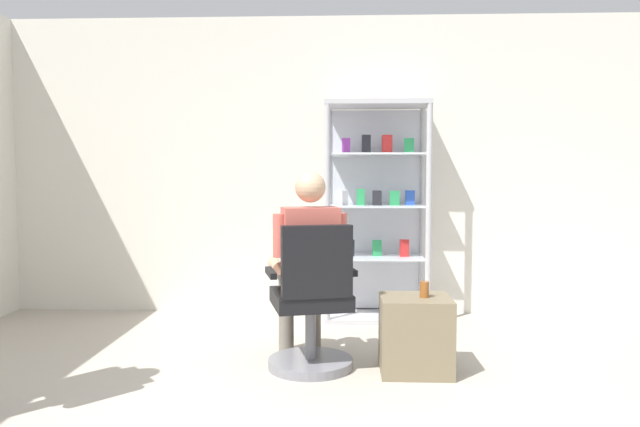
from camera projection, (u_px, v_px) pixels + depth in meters
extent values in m
cube|color=silver|center=(331.00, 166.00, 5.43)|extent=(6.00, 0.10, 2.70)
cylinder|color=#B7B7BC|center=(327.00, 213.00, 4.96)|extent=(0.05, 0.05, 1.90)
cylinder|color=#B7B7BC|center=(429.00, 213.00, 4.93)|extent=(0.05, 0.05, 1.90)
cylinder|color=#B7B7BC|center=(328.00, 210.00, 5.36)|extent=(0.05, 0.05, 1.90)
cylinder|color=#B7B7BC|center=(422.00, 210.00, 5.33)|extent=(0.05, 0.05, 1.90)
cube|color=#B7B7BC|center=(377.00, 104.00, 5.08)|extent=(0.90, 0.45, 0.04)
cube|color=#B7B7BC|center=(376.00, 317.00, 5.20)|extent=(0.90, 0.45, 0.04)
cube|color=silver|center=(375.00, 210.00, 5.36)|extent=(0.84, 0.02, 1.80)
cube|color=silver|center=(376.00, 257.00, 5.17)|extent=(0.82, 0.39, 0.02)
cube|color=black|center=(350.00, 248.00, 5.18)|extent=(0.09, 0.05, 0.14)
cube|color=#268C4C|center=(377.00, 248.00, 5.19)|extent=(0.08, 0.04, 0.14)
cube|color=red|center=(404.00, 248.00, 5.14)|extent=(0.08, 0.05, 0.15)
cube|color=silver|center=(376.00, 206.00, 5.14)|extent=(0.82, 0.39, 0.02)
cube|color=silver|center=(344.00, 198.00, 5.14)|extent=(0.08, 0.05, 0.13)
cube|color=#268C4C|center=(361.00, 197.00, 5.10)|extent=(0.08, 0.05, 0.14)
cube|color=black|center=(377.00, 198.00, 5.10)|extent=(0.08, 0.05, 0.13)
cube|color=#268C4C|center=(394.00, 198.00, 5.08)|extent=(0.08, 0.05, 0.13)
cube|color=#264CB2|center=(410.00, 198.00, 5.15)|extent=(0.08, 0.04, 0.13)
cube|color=silver|center=(377.00, 154.00, 5.11)|extent=(0.82, 0.39, 0.02)
cube|color=purple|center=(346.00, 146.00, 5.12)|extent=(0.07, 0.03, 0.13)
cube|color=black|center=(366.00, 144.00, 5.11)|extent=(0.08, 0.05, 0.16)
cube|color=red|center=(387.00, 144.00, 5.13)|extent=(0.09, 0.06, 0.16)
cube|color=#268C4C|center=(409.00, 146.00, 5.09)|extent=(0.09, 0.06, 0.13)
cylinder|color=slate|center=(310.00, 363.00, 3.89)|extent=(0.56, 0.56, 0.06)
cylinder|color=slate|center=(310.00, 333.00, 3.87)|extent=(0.07, 0.07, 0.41)
cube|color=black|center=(310.00, 299.00, 3.86)|extent=(0.58, 0.58, 0.10)
cube|color=black|center=(317.00, 262.00, 3.64)|extent=(0.45, 0.19, 0.45)
cube|color=black|center=(349.00, 270.00, 3.90)|extent=(0.11, 0.30, 0.04)
cube|color=black|center=(271.00, 273.00, 3.79)|extent=(0.11, 0.30, 0.04)
cylinder|color=slate|center=(319.00, 278.00, 4.07)|extent=(0.23, 0.42, 0.14)
cylinder|color=slate|center=(313.00, 311.00, 4.28)|extent=(0.11, 0.11, 0.56)
cylinder|color=slate|center=(290.00, 279.00, 4.03)|extent=(0.23, 0.42, 0.14)
cylinder|color=slate|center=(286.00, 313.00, 4.24)|extent=(0.11, 0.11, 0.56)
cube|color=#BF594C|center=(310.00, 246.00, 3.84)|extent=(0.40, 0.30, 0.50)
sphere|color=tan|center=(310.00, 187.00, 3.81)|extent=(0.20, 0.20, 0.20)
cylinder|color=#BF594C|center=(340.00, 234.00, 3.87)|extent=(0.09, 0.09, 0.28)
cylinder|color=tan|center=(334.00, 263.00, 4.06)|extent=(0.15, 0.31, 0.08)
cylinder|color=#BF594C|center=(280.00, 236.00, 3.79)|extent=(0.09, 0.09, 0.28)
cylinder|color=tan|center=(276.00, 265.00, 3.98)|extent=(0.15, 0.31, 0.08)
cube|color=#72664C|center=(415.00, 335.00, 3.79)|extent=(0.45, 0.40, 0.49)
cylinder|color=brown|center=(424.00, 289.00, 3.76)|extent=(0.06, 0.06, 0.10)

